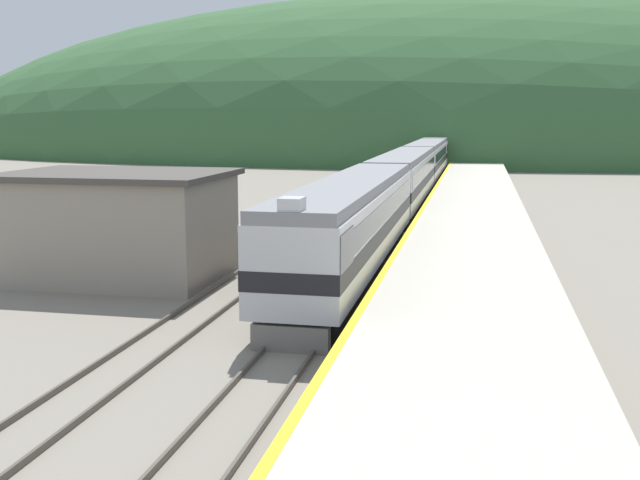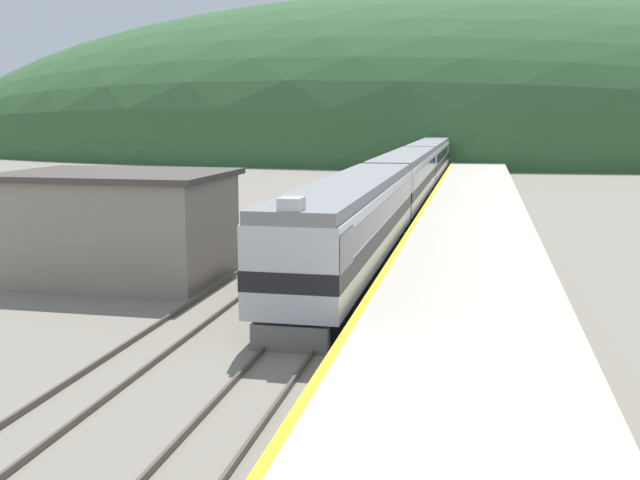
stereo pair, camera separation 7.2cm
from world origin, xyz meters
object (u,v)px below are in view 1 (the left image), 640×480
carriage_fourth (439,150)px  carriage_third (427,160)px  express_train_lead_car (351,224)px  carriage_second (404,179)px

carriage_fourth → carriage_third: bearing=-90.0°
express_train_lead_car → carriage_third: express_train_lead_car is taller
express_train_lead_car → carriage_third: size_ratio=0.97×
express_train_lead_car → carriage_fourth: express_train_lead_car is taller
carriage_second → carriage_third: (0.00, 22.57, 0.00)m
carriage_second → carriage_fourth: 45.13m
express_train_lead_car → carriage_second: size_ratio=0.97×
carriage_second → carriage_third: 22.57m
carriage_third → carriage_fourth: same height
carriage_second → carriage_third: size_ratio=1.00×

